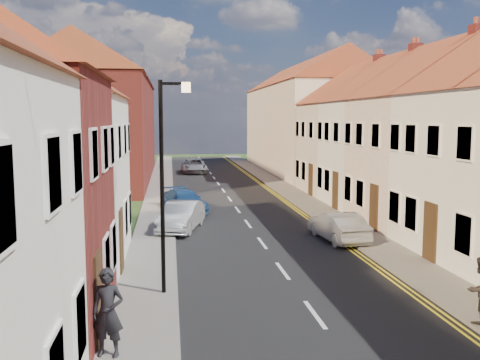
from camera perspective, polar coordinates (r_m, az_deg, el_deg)
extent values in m
cube|color=black|center=(25.75, 0.86, -4.72)|extent=(7.00, 90.00, 0.02)
cube|color=slate|center=(25.49, -9.01, -4.81)|extent=(1.80, 90.00, 0.12)
cube|color=slate|center=(26.73, 10.26, -4.30)|extent=(1.80, 90.00, 0.12)
cube|color=#FFDDC9|center=(27.25, 20.97, 1.82)|extent=(8.00, 5.80, 6.00)
cube|color=maroon|center=(25.37, 24.00, 13.14)|extent=(0.60, 0.60, 1.60)
cube|color=silver|center=(32.09, 16.40, 2.65)|extent=(8.00, 5.00, 6.00)
cube|color=maroon|center=(30.45, 18.20, 12.19)|extent=(0.60, 0.60, 1.60)
cube|color=beige|center=(37.08, 13.03, 3.25)|extent=(8.00, 5.80, 6.00)
cube|color=maroon|center=(35.02, 14.60, 11.54)|extent=(0.60, 0.60, 1.60)
cube|color=silver|center=(19.78, -23.98, -0.27)|extent=(8.00, 6.10, 5.80)
cube|color=beige|center=(51.65, 7.11, 5.39)|extent=(8.00, 24.00, 8.00)
cube|color=maroon|center=(45.35, -14.66, 5.06)|extent=(8.00, 24.00, 8.00)
cylinder|color=black|center=(15.11, -8.31, -0.89)|extent=(0.12, 0.12, 6.00)
cube|color=black|center=(15.01, -7.15, 10.17)|extent=(0.70, 0.08, 0.08)
cube|color=#FFD899|center=(15.01, -5.78, 9.80)|extent=(0.25, 0.15, 0.28)
imported|color=#A8ACB0|center=(24.38, -6.27, -3.87)|extent=(2.39, 4.20, 1.31)
imported|color=navy|center=(29.34, -5.96, -2.20)|extent=(2.81, 4.38, 1.18)
imported|color=#93949A|center=(49.60, -4.95, 1.50)|extent=(2.27, 4.78, 1.32)
imported|color=#A1A3A8|center=(22.59, 10.41, -4.88)|extent=(1.70, 3.85, 1.23)
imported|color=black|center=(11.78, -13.91, -13.56)|extent=(0.77, 0.61, 1.87)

